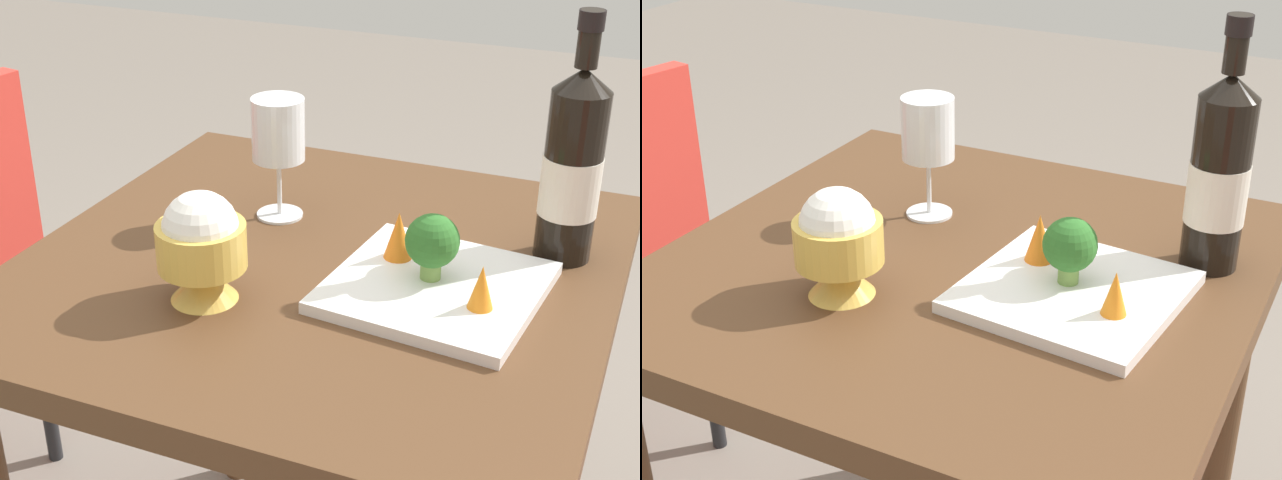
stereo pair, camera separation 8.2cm
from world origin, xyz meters
TOP-DOWN VIEW (x-y plane):
  - dining_table at (0.00, 0.00)m, footprint 0.77×0.77m
  - wine_bottle at (-0.29, -0.14)m, footprint 0.08×0.08m
  - wine_glass at (0.11, -0.11)m, footprint 0.08×0.08m
  - rice_bowl at (0.09, 0.15)m, footprint 0.11×0.11m
  - serving_plate at (-0.17, 0.03)m, footprint 0.27×0.27m
  - broccoli_floret at (-0.16, 0.02)m, footprint 0.07×0.07m
  - carrot_garnish_left at (-0.23, 0.07)m, footprint 0.03×0.03m
  - carrot_garnish_right at (-0.10, -0.02)m, footprint 0.04×0.04m

SIDE VIEW (x-z plane):
  - dining_table at x=0.00m, z-range 0.26..0.99m
  - serving_plate at x=-0.17m, z-range 0.73..0.74m
  - carrot_garnish_left at x=-0.23m, z-range 0.74..0.80m
  - carrot_garnish_right at x=-0.10m, z-range 0.74..0.81m
  - broccoli_floret at x=-0.16m, z-range 0.75..0.84m
  - rice_bowl at x=0.09m, z-range 0.73..0.87m
  - wine_glass at x=0.11m, z-range 0.77..0.95m
  - wine_bottle at x=-0.29m, z-range 0.69..1.02m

